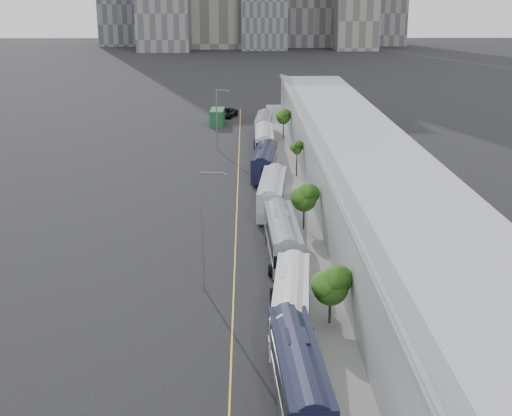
{
  "coord_description": "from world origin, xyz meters",
  "views": [
    {
      "loc": [
        -0.51,
        -14.57,
        22.76
      ],
      "look_at": [
        0.49,
        51.74,
        3.0
      ],
      "focal_mm": 50.0,
      "sensor_mm": 36.0,
      "label": 1
    }
  ],
  "objects_px": {
    "bus_4": "(272,196)",
    "shipping_container": "(217,117)",
    "bus_3": "(282,240)",
    "bus_7": "(264,127)",
    "bus_2": "(291,306)",
    "bus_1": "(298,380)",
    "street_lamp_far": "(218,116)",
    "bus_5": "(265,164)",
    "bus_6": "(264,143)",
    "suv": "(227,113)",
    "street_lamp_near": "(204,223)"
  },
  "relations": [
    {
      "from": "bus_7",
      "to": "suv",
      "type": "distance_m",
      "value": 20.83
    },
    {
      "from": "bus_6",
      "to": "street_lamp_near",
      "type": "xyz_separation_m",
      "value": [
        -6.07,
        -51.51,
        3.94
      ]
    },
    {
      "from": "bus_1",
      "to": "bus_4",
      "type": "relative_size",
      "value": 0.95
    },
    {
      "from": "bus_5",
      "to": "bus_6",
      "type": "bearing_deg",
      "value": 94.85
    },
    {
      "from": "bus_1",
      "to": "bus_3",
      "type": "distance_m",
      "value": 24.38
    },
    {
      "from": "street_lamp_near",
      "to": "suv",
      "type": "distance_m",
      "value": 85.21
    },
    {
      "from": "bus_3",
      "to": "street_lamp_far",
      "type": "bearing_deg",
      "value": 97.3
    },
    {
      "from": "bus_2",
      "to": "bus_7",
      "type": "relative_size",
      "value": 0.96
    },
    {
      "from": "bus_5",
      "to": "street_lamp_near",
      "type": "distance_m",
      "value": 38.41
    },
    {
      "from": "bus_4",
      "to": "bus_5",
      "type": "distance_m",
      "value": 15.64
    },
    {
      "from": "bus_6",
      "to": "suv",
      "type": "relative_size",
      "value": 2.13
    },
    {
      "from": "bus_2",
      "to": "suv",
      "type": "relative_size",
      "value": 2.0
    },
    {
      "from": "bus_5",
      "to": "shipping_container",
      "type": "bearing_deg",
      "value": 107.1
    },
    {
      "from": "bus_5",
      "to": "bus_4",
      "type": "bearing_deg",
      "value": -82.49
    },
    {
      "from": "bus_1",
      "to": "bus_5",
      "type": "relative_size",
      "value": 0.97
    },
    {
      "from": "shipping_container",
      "to": "bus_4",
      "type": "bearing_deg",
      "value": -80.13
    },
    {
      "from": "street_lamp_near",
      "to": "bus_2",
      "type": "bearing_deg",
      "value": -46.65
    },
    {
      "from": "bus_3",
      "to": "bus_6",
      "type": "height_order",
      "value": "bus_6"
    },
    {
      "from": "bus_2",
      "to": "bus_4",
      "type": "height_order",
      "value": "bus_4"
    },
    {
      "from": "bus_5",
      "to": "street_lamp_far",
      "type": "height_order",
      "value": "street_lamp_far"
    },
    {
      "from": "bus_5",
      "to": "street_lamp_far",
      "type": "distance_m",
      "value": 18.02
    },
    {
      "from": "bus_2",
      "to": "street_lamp_near",
      "type": "xyz_separation_m",
      "value": [
        -6.49,
        6.87,
        4.06
      ]
    },
    {
      "from": "bus_7",
      "to": "suv",
      "type": "height_order",
      "value": "bus_7"
    },
    {
      "from": "bus_7",
      "to": "bus_1",
      "type": "bearing_deg",
      "value": -86.11
    },
    {
      "from": "bus_2",
      "to": "suv",
      "type": "height_order",
      "value": "bus_2"
    },
    {
      "from": "bus_2",
      "to": "shipping_container",
      "type": "xyz_separation_m",
      "value": [
        -8.38,
        83.78,
        -0.09
      ]
    },
    {
      "from": "bus_2",
      "to": "bus_6",
      "type": "bearing_deg",
      "value": 95.6
    },
    {
      "from": "bus_3",
      "to": "bus_5",
      "type": "relative_size",
      "value": 1.0
    },
    {
      "from": "bus_5",
      "to": "bus_7",
      "type": "height_order",
      "value": "bus_7"
    },
    {
      "from": "shipping_container",
      "to": "street_lamp_near",
      "type": "bearing_deg",
      "value": -87.12
    },
    {
      "from": "street_lamp_far",
      "to": "shipping_container",
      "type": "bearing_deg",
      "value": 92.49
    },
    {
      "from": "street_lamp_far",
      "to": "shipping_container",
      "type": "xyz_separation_m",
      "value": [
        -0.99,
        22.86,
        -3.93
      ]
    },
    {
      "from": "bus_1",
      "to": "shipping_container",
      "type": "height_order",
      "value": "bus_1"
    },
    {
      "from": "suv",
      "to": "bus_2",
      "type": "bearing_deg",
      "value": -68.57
    },
    {
      "from": "bus_3",
      "to": "bus_6",
      "type": "distance_m",
      "value": 44.18
    },
    {
      "from": "bus_5",
      "to": "bus_1",
      "type": "bearing_deg",
      "value": -83.51
    },
    {
      "from": "bus_6",
      "to": "suv",
      "type": "xyz_separation_m",
      "value": [
        -6.4,
        33.57,
        -0.77
      ]
    },
    {
      "from": "bus_4",
      "to": "suv",
      "type": "xyz_separation_m",
      "value": [
        -6.53,
        62.96,
        -0.74
      ]
    },
    {
      "from": "bus_7",
      "to": "shipping_container",
      "type": "relative_size",
      "value": 1.95
    },
    {
      "from": "bus_3",
      "to": "shipping_container",
      "type": "bearing_deg",
      "value": 95.15
    },
    {
      "from": "bus_7",
      "to": "street_lamp_near",
      "type": "xyz_separation_m",
      "value": [
        -6.37,
        -65.36,
        3.99
      ]
    },
    {
      "from": "street_lamp_far",
      "to": "bus_6",
      "type": "bearing_deg",
      "value": -20.1
    },
    {
      "from": "bus_6",
      "to": "suv",
      "type": "height_order",
      "value": "bus_6"
    },
    {
      "from": "bus_5",
      "to": "suv",
      "type": "height_order",
      "value": "bus_5"
    },
    {
      "from": "bus_1",
      "to": "bus_3",
      "type": "bearing_deg",
      "value": 86.19
    },
    {
      "from": "bus_4",
      "to": "shipping_container",
      "type": "height_order",
      "value": "bus_4"
    },
    {
      "from": "bus_3",
      "to": "bus_5",
      "type": "height_order",
      "value": "bus_3"
    },
    {
      "from": "suv",
      "to": "bus_1",
      "type": "bearing_deg",
      "value": -69.11
    },
    {
      "from": "bus_3",
      "to": "bus_7",
      "type": "relative_size",
      "value": 1.0
    },
    {
      "from": "bus_4",
      "to": "shipping_container",
      "type": "bearing_deg",
      "value": 103.62
    }
  ]
}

